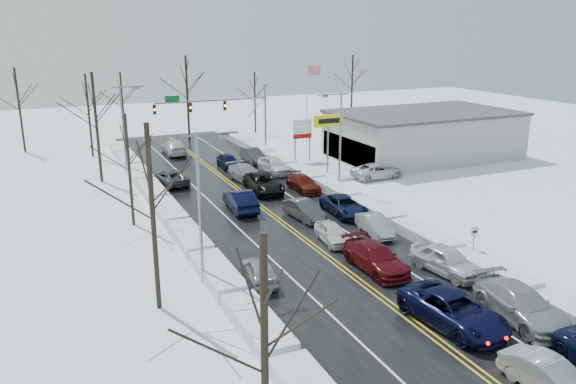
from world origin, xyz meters
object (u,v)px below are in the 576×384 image
tires_plus_sign (328,125)px  dealership_building (423,134)px  flagpole (308,98)px  traffic_signal_mast (224,109)px  oncoming_car_0 (241,210)px

tires_plus_sign → dealership_building: (13.48, 2.01, -2.34)m
flagpole → dealership_building: bearing=-53.7°
traffic_signal_mast → flagpole: size_ratio=1.33×
tires_plus_sign → flagpole: bearing=71.6°
traffic_signal_mast → oncoming_car_0: (-5.32, -19.99, -5.48)m
dealership_building → oncoming_car_0: (-25.85, -10.00, -2.66)m
traffic_signal_mast → flagpole: flagpole is taller
dealership_building → flagpole: bearing=126.3°
flagpole → oncoming_car_0: (-17.05, -22.00, -5.93)m
flagpole → dealership_building: size_ratio=0.49×
traffic_signal_mast → flagpole: (11.72, 2.01, 0.45)m
flagpole → oncoming_car_0: flagpole is taller
flagpole → dealership_building: 15.24m
tires_plus_sign → oncoming_car_0: (-12.38, -7.99, -4.99)m
traffic_signal_mast → oncoming_car_0: size_ratio=2.54×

